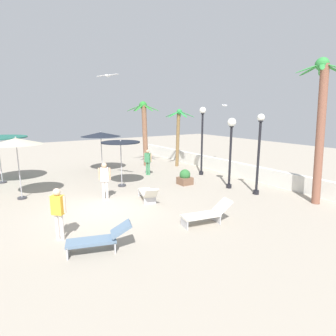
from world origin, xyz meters
name	(u,v)px	position (x,y,z in m)	size (l,w,h in m)	color
ground_plane	(103,209)	(0.00, 0.00, 0.00)	(56.00, 56.00, 0.00)	#9E9384
boundary_wall	(253,173)	(0.00, 9.24, 0.43)	(25.20, 0.30, 0.86)	silver
patio_umbrella_0	(16,142)	(-3.43, -2.67, 2.66)	(2.27, 2.27, 2.90)	#333338
patio_umbrella_1	(121,145)	(-2.95, 2.15, 2.24)	(2.05, 2.05, 2.51)	#333338
patio_umbrella_3	(101,135)	(-7.28, 2.61, 2.46)	(2.62, 2.62, 2.70)	#333338
palm_tree_0	(178,130)	(-5.78, 7.85, 2.65)	(2.16, 2.22, 4.15)	brown
palm_tree_1	(144,126)	(-7.62, 6.08, 2.92)	(2.44, 2.24, 4.71)	brown
palm_tree_2	(321,118)	(4.19, 8.22, 3.72)	(2.19, 2.05, 6.20)	brown
lamp_post_1	(202,132)	(-2.77, 7.57, 2.75)	(0.40, 0.40, 4.26)	black
lamp_post_2	(259,148)	(2.02, 7.10, 2.29)	(0.34, 0.34, 3.90)	black
lamp_post_3	(231,141)	(0.47, 6.79, 2.53)	(0.44, 0.44, 3.68)	black
lounge_chair_0	(100,239)	(3.37, -1.31, 0.40)	(1.08, 1.94, 0.83)	#B7B7BC
lounge_chair_1	(207,213)	(3.50, 2.65, 0.39)	(0.90, 1.95, 0.84)	#B7B7BC
lounge_chair_2	(148,193)	(0.11, 2.08, 0.39)	(1.96, 1.06, 0.84)	#B7B7BC
guest_0	(58,209)	(1.93, -2.11, 1.03)	(0.42, 0.42, 1.70)	silver
guest_1	(148,160)	(-4.56, 4.65, 0.98)	(0.50, 0.38, 1.63)	#3F8C59
guest_2	(105,177)	(-1.29, 0.60, 1.04)	(0.37, 0.52, 1.71)	silver
seagull_0	(108,75)	(-2.69, 1.50, 5.71)	(1.26, 0.69, 0.14)	white
seagull_1	(225,105)	(-4.33, 10.92, 4.41)	(1.14, 1.01, 0.14)	white
planter	(185,178)	(-1.41, 5.27, 0.38)	(0.70, 0.70, 0.85)	brown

